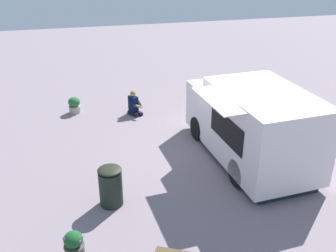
{
  "coord_description": "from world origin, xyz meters",
  "views": [
    {
      "loc": [
        -3.88,
        -9.14,
        5.73
      ],
      "look_at": [
        -1.65,
        -0.19,
        1.3
      ],
      "focal_mm": 41.58,
      "sensor_mm": 36.0,
      "label": 1
    }
  ],
  "objects_px": {
    "person_customer": "(134,105)",
    "trash_bin": "(111,186)",
    "food_truck": "(251,125)",
    "planter_flowering_far": "(74,247)",
    "planter_flowering_side": "(74,105)"
  },
  "relations": [
    {
      "from": "person_customer",
      "to": "planter_flowering_side",
      "type": "bearing_deg",
      "value": 162.82
    },
    {
      "from": "food_truck",
      "to": "planter_flowering_far",
      "type": "bearing_deg",
      "value": -150.07
    },
    {
      "from": "person_customer",
      "to": "food_truck",
      "type": "bearing_deg",
      "value": -55.81
    },
    {
      "from": "planter_flowering_far",
      "to": "trash_bin",
      "type": "height_order",
      "value": "trash_bin"
    },
    {
      "from": "planter_flowering_side",
      "to": "trash_bin",
      "type": "bearing_deg",
      "value": -83.35
    },
    {
      "from": "person_customer",
      "to": "planter_flowering_side",
      "type": "xyz_separation_m",
      "value": [
        -2.08,
        0.64,
        -0.03
      ]
    },
    {
      "from": "food_truck",
      "to": "trash_bin",
      "type": "distance_m",
      "value": 4.3
    },
    {
      "from": "food_truck",
      "to": "planter_flowering_far",
      "type": "height_order",
      "value": "food_truck"
    },
    {
      "from": "person_customer",
      "to": "planter_flowering_far",
      "type": "distance_m",
      "value": 7.2
    },
    {
      "from": "person_customer",
      "to": "trash_bin",
      "type": "xyz_separation_m",
      "value": [
        -1.41,
        -5.16,
        0.17
      ]
    },
    {
      "from": "planter_flowering_side",
      "to": "trash_bin",
      "type": "height_order",
      "value": "trash_bin"
    },
    {
      "from": "food_truck",
      "to": "trash_bin",
      "type": "bearing_deg",
      "value": -163.48
    },
    {
      "from": "planter_flowering_far",
      "to": "person_customer",
      "type": "bearing_deg",
      "value": 71.28
    },
    {
      "from": "person_customer",
      "to": "trash_bin",
      "type": "bearing_deg",
      "value": -105.26
    },
    {
      "from": "person_customer",
      "to": "trash_bin",
      "type": "height_order",
      "value": "trash_bin"
    }
  ]
}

